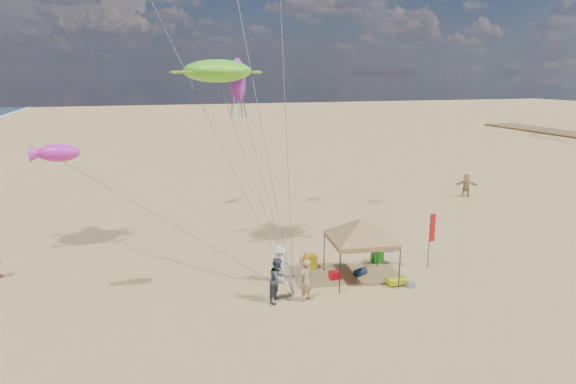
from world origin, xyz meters
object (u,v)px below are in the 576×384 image
(canopy_tent, at_px, (361,221))
(feather_flag, at_px, (432,231))
(cooler_blue, at_px, (388,248))
(chair_green, at_px, (377,256))
(person_far_c, at_px, (466,185))
(person_near_a, at_px, (305,280))
(chair_yellow, at_px, (311,261))
(beach_cart, at_px, (397,281))
(cooler_red, at_px, (335,275))
(person_near_c, at_px, (279,264))
(person_near_b, at_px, (278,280))

(canopy_tent, distance_m, feather_flag, 4.05)
(cooler_blue, relative_size, chair_green, 0.77)
(person_far_c, bearing_deg, person_near_a, -113.98)
(chair_yellow, bearing_deg, cooler_blue, 13.16)
(beach_cart, distance_m, person_near_a, 4.58)
(cooler_red, xyz_separation_m, chair_yellow, (-0.63, 1.58, 0.16))
(cooler_blue, distance_m, person_near_a, 7.73)
(chair_green, bearing_deg, cooler_red, -154.28)
(cooler_red, bearing_deg, chair_yellow, 111.56)
(cooler_blue, bearing_deg, feather_flag, -73.14)
(feather_flag, xyz_separation_m, person_near_a, (-7.09, -1.74, -0.97))
(chair_yellow, xyz_separation_m, person_near_c, (-1.96, -1.07, 0.50))
(feather_flag, distance_m, person_far_c, 16.36)
(chair_green, bearing_deg, cooler_blue, 45.24)
(feather_flag, height_order, beach_cart, feather_flag)
(cooler_red, relative_size, person_near_b, 0.28)
(canopy_tent, distance_m, person_near_b, 4.81)
(beach_cart, bearing_deg, chair_green, 81.51)
(beach_cart, xyz_separation_m, person_far_c, (13.43, 13.65, 0.71))
(canopy_tent, height_order, beach_cart, canopy_tent)
(beach_cart, distance_m, person_near_c, 5.43)
(cooler_red, bearing_deg, person_near_c, 168.73)
(cooler_blue, height_order, person_near_b, person_near_b)
(feather_flag, distance_m, beach_cart, 3.40)
(canopy_tent, bearing_deg, person_near_b, -164.85)
(person_near_a, xyz_separation_m, person_near_c, (-0.50, 2.28, -0.06))
(canopy_tent, relative_size, chair_green, 7.85)
(cooler_red, bearing_deg, feather_flag, -0.35)
(cooler_blue, bearing_deg, beach_cart, -112.69)
(beach_cart, height_order, person_far_c, person_far_c)
(cooler_red, xyz_separation_m, person_near_b, (-3.20, -1.52, 0.78))
(beach_cart, bearing_deg, person_near_a, -176.25)
(cooler_red, bearing_deg, canopy_tent, -18.36)
(chair_yellow, xyz_separation_m, person_far_c, (16.48, 10.59, 0.56))
(canopy_tent, bearing_deg, cooler_red, 161.64)
(beach_cart, relative_size, person_near_c, 0.53)
(chair_green, relative_size, beach_cart, 0.78)
(chair_green, height_order, beach_cart, chair_green)
(canopy_tent, bearing_deg, person_near_a, -155.96)
(feather_flag, distance_m, person_near_a, 7.36)
(canopy_tent, relative_size, beach_cart, 6.11)
(beach_cart, bearing_deg, canopy_tent, 140.35)
(cooler_red, xyz_separation_m, person_near_c, (-2.58, 0.51, 0.66))
(person_far_c, bearing_deg, canopy_tent, -111.53)
(chair_green, distance_m, person_near_a, 5.88)
(chair_green, bearing_deg, chair_yellow, 176.53)
(chair_green, relative_size, person_far_c, 0.39)
(canopy_tent, height_order, chair_yellow, canopy_tent)
(person_near_c, bearing_deg, feather_flag, 157.93)
(person_near_b, bearing_deg, beach_cart, -48.91)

